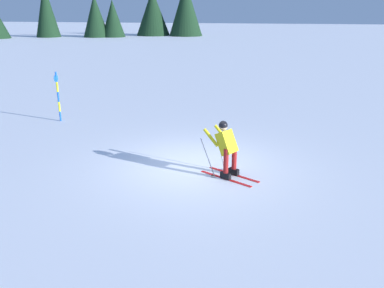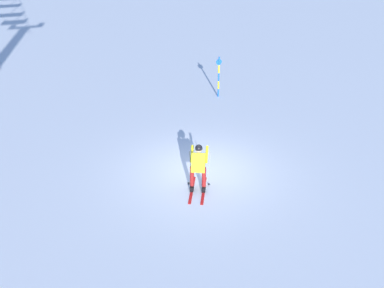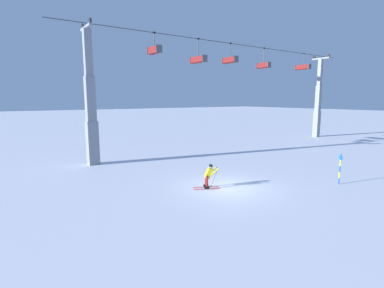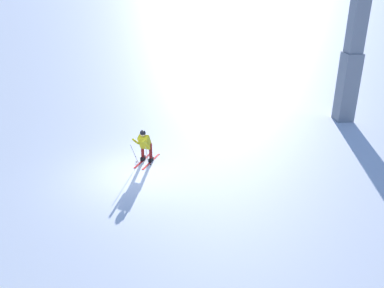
{
  "view_description": "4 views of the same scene",
  "coord_description": "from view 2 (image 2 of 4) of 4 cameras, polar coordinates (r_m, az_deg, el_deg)",
  "views": [
    {
      "loc": [
        -2.41,
        10.22,
        4.13
      ],
      "look_at": [
        -0.28,
        1.36,
        1.09
      ],
      "focal_mm": 37.56,
      "sensor_mm": 36.0,
      "label": 1
    },
    {
      "loc": [
        -12.18,
        5.12,
        7.63
      ],
      "look_at": [
        -1.68,
        1.0,
        1.97
      ],
      "focal_mm": 42.39,
      "sensor_mm": 36.0,
      "label": 2
    },
    {
      "loc": [
        -11.24,
        -12.71,
        5.28
      ],
      "look_at": [
        -1.86,
        1.01,
        2.67
      ],
      "focal_mm": 27.25,
      "sensor_mm": 36.0,
      "label": 3
    },
    {
      "loc": [
        14.17,
        0.6,
        7.46
      ],
      "look_at": [
        -0.57,
        2.39,
        0.91
      ],
      "focal_mm": 38.12,
      "sensor_mm": 36.0,
      "label": 4
    }
  ],
  "objects": [
    {
      "name": "ground_plane",
      "position": [
        15.26,
        1.19,
        -3.34
      ],
      "size": [
        260.0,
        260.0,
        0.0
      ],
      "primitive_type": "plane",
      "color": "white"
    },
    {
      "name": "skier_carving_main",
      "position": [
        13.88,
        0.81,
        -2.64
      ],
      "size": [
        1.61,
        1.2,
        1.59
      ],
      "color": "red",
      "rests_on": "ground_plane"
    },
    {
      "name": "trail_marker_pole",
      "position": [
        21.3,
        3.38,
        8.61
      ],
      "size": [
        0.07,
        0.28,
        1.93
      ],
      "color": "blue",
      "rests_on": "ground_plane"
    }
  ]
}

